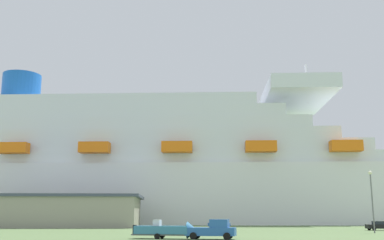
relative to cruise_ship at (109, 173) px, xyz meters
The scene contains 8 objects.
ground_plane 37.65m from the cruise_ship, 54.79° to the right, with size 600.00×600.00×0.00m, color #567042.
cruise_ship is the anchor object (origin of this frame).
terminal_building 36.47m from the cruise_ship, 101.66° to the right, with size 45.90×25.59×6.89m.
pickup_truck 89.39m from the cruise_ship, 69.40° to the right, with size 5.85×2.98×2.20m.
small_boat_on_trailer 86.99m from the cruise_ship, 72.38° to the right, with size 8.72×3.14×2.15m.
street_lamp 84.84m from the cruise_ship, 49.11° to the right, with size 0.56×0.56×9.31m.
parked_car_black_coupe 80.68m from the cruise_ship, 40.71° to the right, with size 4.83×2.53×1.58m.
parked_car_blue_suv 51.86m from the cruise_ship, 49.72° to the right, with size 4.75×2.66×1.58m.
Camera 1 is at (11.37, -77.71, 2.75)m, focal length 43.13 mm.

